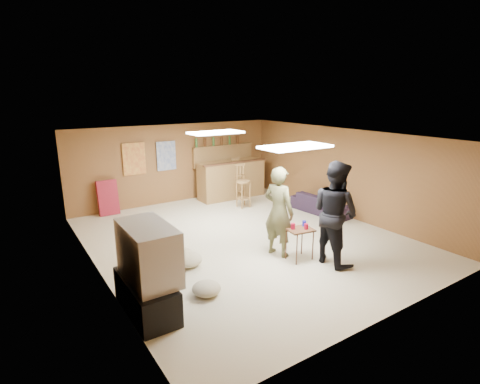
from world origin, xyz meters
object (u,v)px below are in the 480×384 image
person_black (335,213)px  tray_table (299,244)px  person_olive (279,212)px  sofa (322,204)px  tv_body (148,252)px  bar_counter (231,179)px

person_black → tray_table: (-0.44, 0.41, -0.65)m
person_olive → sofa: (2.61, 1.40, -0.63)m
tv_body → bar_counter: 6.09m
person_black → person_olive: bearing=38.6°
tv_body → tray_table: bearing=2.0°
person_black → sofa: (1.97, 2.21, -0.71)m
tv_body → tray_table: tv_body is taller
tv_body → person_olive: person_olive is taller
tv_body → person_olive: 2.78m
person_olive → sofa: size_ratio=1.05×
tray_table → person_black: bearing=-42.9°
bar_counter → tray_table: bar_counter is taller
person_black → sofa: person_black is taller
sofa → person_black: bearing=132.6°
tv_body → sofa: (5.35, 1.90, -0.66)m
tv_body → sofa: tv_body is taller
bar_counter → sofa: bearing=-64.8°
bar_counter → sofa: 2.84m
tv_body → bar_counter: (4.15, 4.45, -0.35)m
person_olive → sofa: 3.03m
sofa → tray_table: bearing=121.0°
bar_counter → sofa: (1.20, -2.55, -0.31)m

